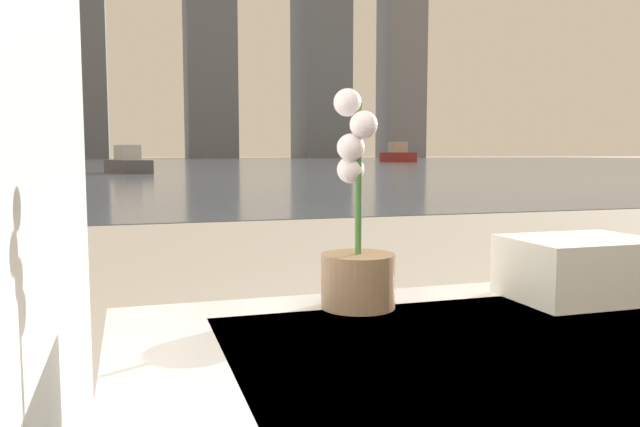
% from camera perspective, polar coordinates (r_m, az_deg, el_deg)
% --- Properties ---
extents(potted_orchid, '(0.14, 0.14, 0.40)m').
position_cam_1_polar(potted_orchid, '(1.15, 3.40, -3.28)').
color(potted_orchid, '#8C6B4C').
rests_on(potted_orchid, bathtub).
extents(towel_stack, '(0.27, 0.21, 0.12)m').
position_cam_1_polar(towel_stack, '(1.33, 22.65, -4.63)').
color(towel_stack, silver).
rests_on(towel_stack, bathtub).
extents(harbor_water, '(180.00, 110.00, 0.01)m').
position_cam_1_polar(harbor_water, '(62.11, -16.26, 4.55)').
color(harbor_water, slate).
rests_on(harbor_water, ground_plane).
extents(harbor_boat_0, '(1.85, 5.09, 1.90)m').
position_cam_1_polar(harbor_boat_0, '(59.98, 7.11, 5.35)').
color(harbor_boat_0, maroon).
rests_on(harbor_boat_0, harbor_water).
extents(harbor_boat_2, '(1.90, 3.13, 1.11)m').
position_cam_1_polar(harbor_boat_2, '(26.00, -17.17, 4.41)').
color(harbor_boat_2, '#4C4C51').
rests_on(harbor_boat_2, harbor_water).
extents(skyline_tower_2, '(11.15, 6.92, 37.87)m').
position_cam_1_polar(skyline_tower_2, '(119.81, -21.70, 13.82)').
color(skyline_tower_2, slate).
rests_on(skyline_tower_2, ground_plane).
extents(skyline_tower_4, '(8.89, 12.67, 43.56)m').
position_cam_1_polar(skyline_tower_4, '(125.31, 0.05, 15.13)').
color(skyline_tower_4, slate).
rests_on(skyline_tower_4, ground_plane).
extents(skyline_tower_5, '(8.09, 7.29, 44.31)m').
position_cam_1_polar(skyline_tower_5, '(131.37, 7.47, 14.80)').
color(skyline_tower_5, slate).
rests_on(skyline_tower_5, ground_plane).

